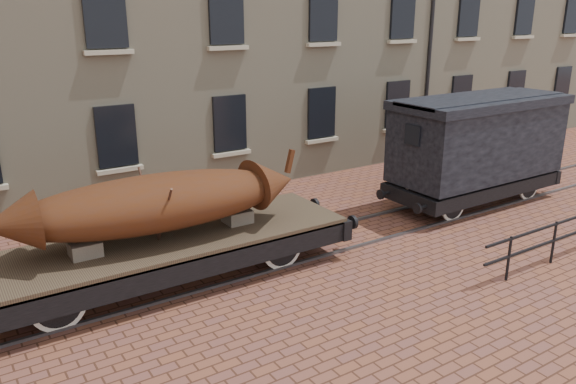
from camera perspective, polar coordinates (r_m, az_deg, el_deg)
ground at (r=13.51m, az=0.29°, el=-5.97°), size 90.00×90.00×0.00m
rail_track at (r=13.50m, az=0.29°, el=-5.86°), size 30.00×1.52×0.06m
flatcar_wagon at (r=11.93m, az=-12.10°, el=-5.47°), size 8.67×2.35×1.31m
iron_boat at (r=11.52m, az=-13.27°, el=-1.04°), size 6.39×2.07×1.54m
goods_van at (r=17.18m, az=18.78°, el=5.24°), size 6.15×2.24×3.18m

